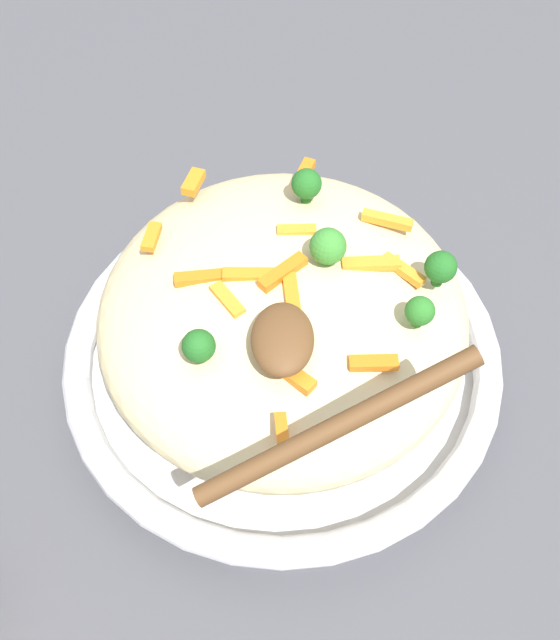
# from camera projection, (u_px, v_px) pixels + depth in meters

# --- Properties ---
(ground_plane) EXTENTS (2.40, 2.40, 0.00)m
(ground_plane) POSITION_uv_depth(u_px,v_px,m) (280.00, 376.00, 0.60)
(ground_plane) COLOR #4C4C51
(serving_bowl) EXTENTS (0.34, 0.34, 0.05)m
(serving_bowl) POSITION_uv_depth(u_px,v_px,m) (280.00, 358.00, 0.58)
(serving_bowl) COLOR silver
(serving_bowl) RESTS_ON ground_plane
(pasta_mound) EXTENTS (0.28, 0.27, 0.09)m
(pasta_mound) POSITION_uv_depth(u_px,v_px,m) (280.00, 313.00, 0.53)
(pasta_mound) COLOR beige
(pasta_mound) RESTS_ON serving_bowl
(carrot_piece_0) EXTENTS (0.03, 0.01, 0.01)m
(carrot_piece_0) POSITION_uv_depth(u_px,v_px,m) (285.00, 432.00, 0.43)
(carrot_piece_0) COLOR orange
(carrot_piece_0) RESTS_ON pasta_mound
(carrot_piece_1) EXTENTS (0.02, 0.04, 0.01)m
(carrot_piece_1) POSITION_uv_depth(u_px,v_px,m) (385.00, 220.00, 0.53)
(carrot_piece_1) COLOR orange
(carrot_piece_1) RESTS_ON pasta_mound
(carrot_piece_2) EXTENTS (0.03, 0.01, 0.01)m
(carrot_piece_2) POSITION_uv_depth(u_px,v_px,m) (149.00, 237.00, 0.52)
(carrot_piece_2) COLOR orange
(carrot_piece_2) RESTS_ON pasta_mound
(carrot_piece_3) EXTENTS (0.03, 0.03, 0.01)m
(carrot_piece_3) POSITION_uv_depth(u_px,v_px,m) (400.00, 270.00, 0.51)
(carrot_piece_3) COLOR orange
(carrot_piece_3) RESTS_ON pasta_mound
(carrot_piece_4) EXTENTS (0.01, 0.04, 0.01)m
(carrot_piece_4) POSITION_uv_depth(u_px,v_px,m) (250.00, 272.00, 0.50)
(carrot_piece_4) COLOR orange
(carrot_piece_4) RESTS_ON pasta_mound
(carrot_piece_5) EXTENTS (0.03, 0.03, 0.01)m
(carrot_piece_5) POSITION_uv_depth(u_px,v_px,m) (225.00, 300.00, 0.49)
(carrot_piece_5) COLOR orange
(carrot_piece_5) RESTS_ON pasta_mound
(carrot_piece_6) EXTENTS (0.01, 0.04, 0.01)m
(carrot_piece_6) POSITION_uv_depth(u_px,v_px,m) (368.00, 264.00, 0.51)
(carrot_piece_6) COLOR orange
(carrot_piece_6) RESTS_ON pasta_mound
(carrot_piece_7) EXTENTS (0.03, 0.03, 0.01)m
(carrot_piece_7) POSITION_uv_depth(u_px,v_px,m) (287.00, 373.00, 0.46)
(carrot_piece_7) COLOR orange
(carrot_piece_7) RESTS_ON pasta_mound
(carrot_piece_8) EXTENTS (0.03, 0.03, 0.01)m
(carrot_piece_8) POSITION_uv_depth(u_px,v_px,m) (284.00, 267.00, 0.50)
(carrot_piece_8) COLOR orange
(carrot_piece_8) RESTS_ON pasta_mound
(carrot_piece_9) EXTENTS (0.03, 0.02, 0.01)m
(carrot_piece_9) POSITION_uv_depth(u_px,v_px,m) (191.00, 182.00, 0.56)
(carrot_piece_9) COLOR orange
(carrot_piece_9) RESTS_ON pasta_mound
(carrot_piece_10) EXTENTS (0.01, 0.03, 0.01)m
(carrot_piece_10) POSITION_uv_depth(u_px,v_px,m) (371.00, 363.00, 0.46)
(carrot_piece_10) COLOR orange
(carrot_piece_10) RESTS_ON pasta_mound
(carrot_piece_11) EXTENTS (0.03, 0.01, 0.01)m
(carrot_piece_11) POSITION_uv_depth(u_px,v_px,m) (289.00, 294.00, 0.49)
(carrot_piece_11) COLOR orange
(carrot_piece_11) RESTS_ON pasta_mound
(carrot_piece_12) EXTENTS (0.01, 0.04, 0.01)m
(carrot_piece_12) POSITION_uv_depth(u_px,v_px,m) (200.00, 277.00, 0.50)
(carrot_piece_12) COLOR orange
(carrot_piece_12) RESTS_ON pasta_mound
(carrot_piece_13) EXTENTS (0.03, 0.02, 0.01)m
(carrot_piece_13) POSITION_uv_depth(u_px,v_px,m) (302.00, 172.00, 0.56)
(carrot_piece_13) COLOR orange
(carrot_piece_13) RESTS_ON pasta_mound
(carrot_piece_14) EXTENTS (0.01, 0.03, 0.01)m
(carrot_piece_14) POSITION_uv_depth(u_px,v_px,m) (294.00, 231.00, 0.52)
(carrot_piece_14) COLOR orange
(carrot_piece_14) RESTS_ON pasta_mound
(broccoli_floret_0) EXTENTS (0.02, 0.02, 0.03)m
(broccoli_floret_0) POSITION_uv_depth(u_px,v_px,m) (304.00, 184.00, 0.53)
(broccoli_floret_0) COLOR #205B1C
(broccoli_floret_0) RESTS_ON pasta_mound
(broccoli_floret_1) EXTENTS (0.02, 0.02, 0.02)m
(broccoli_floret_1) POSITION_uv_depth(u_px,v_px,m) (417.00, 311.00, 0.47)
(broccoli_floret_1) COLOR #296820
(broccoli_floret_1) RESTS_ON pasta_mound
(broccoli_floret_2) EXTENTS (0.02, 0.02, 0.03)m
(broccoli_floret_2) POSITION_uv_depth(u_px,v_px,m) (196.00, 346.00, 0.45)
(broccoli_floret_2) COLOR #205B1C
(broccoli_floret_2) RESTS_ON pasta_mound
(broccoli_floret_3) EXTENTS (0.02, 0.02, 0.03)m
(broccoli_floret_3) POSITION_uv_depth(u_px,v_px,m) (438.00, 269.00, 0.49)
(broccoli_floret_3) COLOR #205B1C
(broccoli_floret_3) RESTS_ON pasta_mound
(broccoli_floret_4) EXTENTS (0.03, 0.03, 0.03)m
(broccoli_floret_4) POSITION_uv_depth(u_px,v_px,m) (325.00, 247.00, 0.49)
(broccoli_floret_4) COLOR #377928
(broccoli_floret_4) RESTS_ON pasta_mound
(serving_spoon) EXTENTS (0.14, 0.16, 0.07)m
(serving_spoon) POSITION_uv_depth(u_px,v_px,m) (297.00, 369.00, 0.43)
(serving_spoon) COLOR brown
(serving_spoon) RESTS_ON pasta_mound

